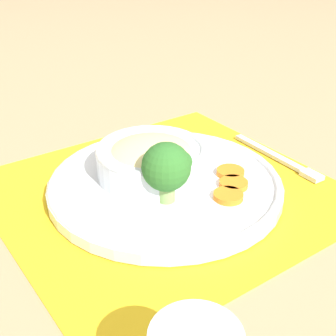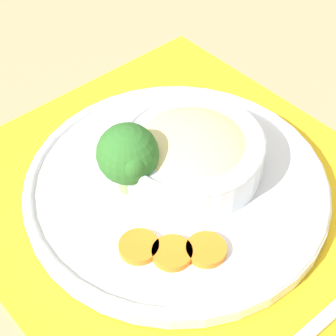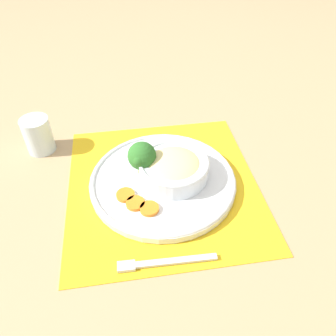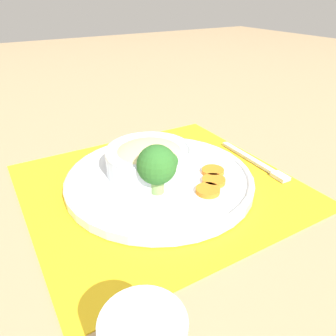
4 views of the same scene
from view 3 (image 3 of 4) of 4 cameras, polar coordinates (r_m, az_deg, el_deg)
ground_plane at (r=0.75m, az=-0.89°, el=-2.94°), size 4.00×4.00×0.00m
placemat at (r=0.75m, az=-0.89°, el=-2.84°), size 0.46×0.43×0.00m
plate at (r=0.74m, az=-0.90°, el=-2.11°), size 0.33×0.33×0.02m
bowl at (r=0.73m, az=1.03°, el=0.16°), size 0.16×0.16×0.05m
broccoli_floret at (r=0.72m, az=-4.58°, el=2.04°), size 0.06×0.06×0.08m
carrot_slice_near at (r=0.70m, az=-7.41°, el=-4.67°), size 0.04×0.04×0.01m
carrot_slice_middle at (r=0.68m, az=-5.69°, el=-6.14°), size 0.04×0.04×0.01m
carrot_slice_far at (r=0.67m, az=-3.25°, el=-7.07°), size 0.04×0.04×0.01m
water_glass at (r=0.88m, az=-21.60°, el=5.11°), size 0.07×0.07×0.09m
fork at (r=0.62m, az=-1.87°, el=-16.19°), size 0.02×0.18×0.01m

